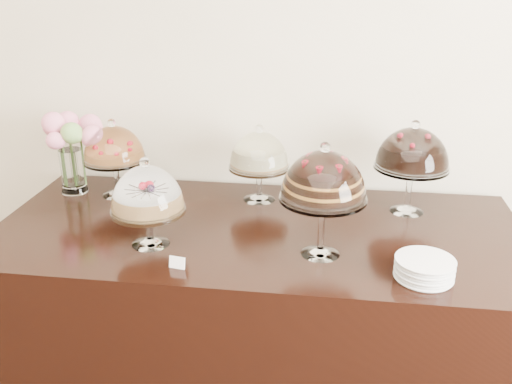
# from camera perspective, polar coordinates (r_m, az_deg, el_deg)

# --- Properties ---
(wall_back) EXTENTS (5.00, 0.04, 3.00)m
(wall_back) POSITION_cam_1_polar(r_m,az_deg,el_deg) (2.73, 2.42, 12.90)
(wall_back) COLOR beige
(wall_back) RESTS_ON ground
(display_counter) EXTENTS (2.20, 1.00, 0.90)m
(display_counter) POSITION_cam_1_polar(r_m,az_deg,el_deg) (2.61, 0.15, -12.50)
(display_counter) COLOR black
(display_counter) RESTS_ON ground
(cake_stand_sugar_sponge) EXTENTS (0.29, 0.29, 0.36)m
(cake_stand_sugar_sponge) POSITION_cam_1_polar(r_m,az_deg,el_deg) (2.21, -10.84, -0.15)
(cake_stand_sugar_sponge) COLOR white
(cake_stand_sugar_sponge) RESTS_ON display_counter
(cake_stand_choco_layer) EXTENTS (0.32, 0.32, 0.44)m
(cake_stand_choco_layer) POSITION_cam_1_polar(r_m,az_deg,el_deg) (2.07, 6.79, 1.22)
(cake_stand_choco_layer) COLOR white
(cake_stand_choco_layer) RESTS_ON display_counter
(cake_stand_cheesecake) EXTENTS (0.28, 0.28, 0.36)m
(cake_stand_cheesecake) POSITION_cam_1_polar(r_m,az_deg,el_deg) (2.59, 0.32, 3.85)
(cake_stand_cheesecake) COLOR white
(cake_stand_cheesecake) RESTS_ON display_counter
(cake_stand_dark_choco) EXTENTS (0.32, 0.32, 0.42)m
(cake_stand_dark_choco) POSITION_cam_1_polar(r_m,az_deg,el_deg) (2.54, 15.40, 3.87)
(cake_stand_dark_choco) COLOR white
(cake_stand_dark_choco) RESTS_ON display_counter
(cake_stand_fruit_tart) EXTENTS (0.29, 0.29, 0.37)m
(cake_stand_fruit_tart) POSITION_cam_1_polar(r_m,az_deg,el_deg) (2.73, -14.03, 4.34)
(cake_stand_fruit_tart) COLOR white
(cake_stand_fruit_tart) RESTS_ON display_counter
(flower_vase) EXTENTS (0.33, 0.30, 0.40)m
(flower_vase) POSITION_cam_1_polar(r_m,az_deg,el_deg) (2.83, -17.87, 4.94)
(flower_vase) COLOR white
(flower_vase) RESTS_ON display_counter
(plate_stack) EXTENTS (0.20, 0.20, 0.07)m
(plate_stack) POSITION_cam_1_polar(r_m,az_deg,el_deg) (2.09, 16.49, -7.36)
(plate_stack) COLOR white
(plate_stack) RESTS_ON display_counter
(price_card_left) EXTENTS (0.06, 0.02, 0.04)m
(price_card_left) POSITION_cam_1_polar(r_m,az_deg,el_deg) (2.09, -7.90, -7.01)
(price_card_left) COLOR white
(price_card_left) RESTS_ON display_counter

